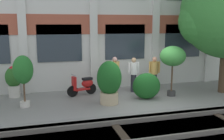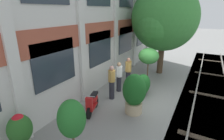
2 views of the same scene
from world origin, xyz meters
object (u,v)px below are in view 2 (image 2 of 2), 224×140
at_px(potted_plant_tall_urn, 149,57).
at_px(topiary_hedge, 142,85).
at_px(resident_watching_tracks, 112,81).
at_px(scooter_near_curb, 93,102).
at_px(resident_near_plants, 128,71).
at_px(potted_plant_glazed_jar, 20,132).
at_px(potted_plant_fluted_column, 134,93).
at_px(broadleaf_tree, 164,20).
at_px(resident_by_doorway, 119,76).
at_px(potted_plant_low_pan, 72,121).

xyz_separation_m(potted_plant_tall_urn, topiary_hedge, (-1.24, -0.13, -1.16)).
xyz_separation_m(potted_plant_tall_urn, resident_watching_tracks, (-2.30, 1.03, -0.81)).
xyz_separation_m(scooter_near_curb, resident_near_plants, (3.34, -0.15, 0.43)).
height_order(potted_plant_glazed_jar, resident_near_plants, resident_near_plants).
distance_m(resident_near_plants, topiary_hedge, 1.47).
bearing_deg(potted_plant_fluted_column, scooter_near_curb, 116.98).
bearing_deg(topiary_hedge, broadleaf_tree, 0.85).
height_order(scooter_near_curb, topiary_hedge, topiary_hedge).
bearing_deg(resident_watching_tracks, topiary_hedge, 19.34).
bearing_deg(resident_by_doorway, resident_watching_tracks, -81.99).
relative_size(resident_by_doorway, resident_near_plants, 0.99).
bearing_deg(broadleaf_tree, potted_plant_low_pan, 178.79).
relative_size(broadleaf_tree, potted_plant_fluted_column, 3.34).
distance_m(potted_plant_low_pan, resident_by_doorway, 4.90).
bearing_deg(broadleaf_tree, resident_near_plants, 159.88).
relative_size(resident_watching_tracks, resident_near_plants, 1.04).
bearing_deg(scooter_near_curb, potted_plant_fluted_column, 100.94).
height_order(potted_plant_tall_urn, resident_watching_tracks, potted_plant_tall_urn).
distance_m(broadleaf_tree, scooter_near_curb, 7.13).
bearing_deg(potted_plant_glazed_jar, topiary_hedge, -18.37).
distance_m(potted_plant_glazed_jar, scooter_near_curb, 2.98).
bearing_deg(topiary_hedge, potted_plant_tall_urn, 5.88).
height_order(resident_watching_tracks, resident_near_plants, resident_watching_tracks).
distance_m(resident_watching_tracks, topiary_hedge, 1.60).
relative_size(potted_plant_tall_urn, resident_watching_tracks, 1.31).
xyz_separation_m(potted_plant_low_pan, potted_plant_fluted_column, (3.21, -0.48, -0.46)).
height_order(broadleaf_tree, potted_plant_glazed_jar, broadleaf_tree).
distance_m(broadleaf_tree, resident_by_doorway, 4.92).
relative_size(potted_plant_tall_urn, scooter_near_curb, 1.63).
bearing_deg(broadleaf_tree, potted_plant_fluted_column, -176.91).
xyz_separation_m(potted_plant_fluted_column, resident_watching_tracks, (0.63, 1.40, -0.01)).
xyz_separation_m(potted_plant_low_pan, resident_watching_tracks, (3.84, 0.92, -0.47)).
height_order(potted_plant_glazed_jar, potted_plant_fluted_column, potted_plant_fluted_column).
distance_m(broadleaf_tree, potted_plant_low_pan, 8.99).
bearing_deg(broadleaf_tree, topiary_hedge, -179.15).
distance_m(potted_plant_tall_urn, resident_watching_tracks, 2.64).
bearing_deg(potted_plant_fluted_column, resident_by_doorway, 43.33).
bearing_deg(resident_by_doorway, broadleaf_tree, 76.56).
xyz_separation_m(resident_watching_tracks, topiary_hedge, (1.05, -1.16, -0.35)).
bearing_deg(scooter_near_curb, potted_plant_glazed_jar, -25.77).
xyz_separation_m(potted_plant_glazed_jar, potted_plant_fluted_column, (3.70, -2.03, 0.13)).
bearing_deg(resident_near_plants, potted_plant_glazed_jar, -83.08).
bearing_deg(broadleaf_tree, potted_plant_glazed_jar, 169.36).
bearing_deg(potted_plant_fluted_column, broadleaf_tree, 3.09).
height_order(potted_plant_glazed_jar, potted_plant_tall_urn, potted_plant_tall_urn).
relative_size(potted_plant_glazed_jar, potted_plant_fluted_column, 0.79).
height_order(broadleaf_tree, resident_near_plants, broadleaf_tree).
relative_size(potted_plant_tall_urn, resident_near_plants, 1.36).
xyz_separation_m(potted_plant_glazed_jar, potted_plant_tall_urn, (6.63, -1.66, 0.93)).
bearing_deg(scooter_near_curb, potted_plant_low_pan, 7.28).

